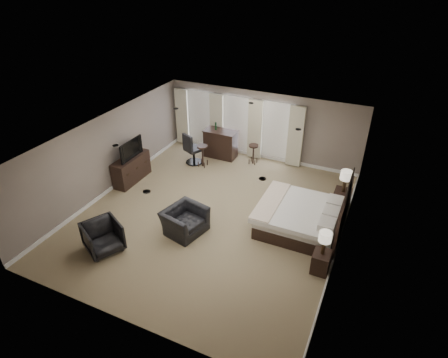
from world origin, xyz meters
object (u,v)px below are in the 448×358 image
at_px(nightstand_near, 321,262).
at_px(lamp_far, 345,181).
at_px(lamp_near, 324,243).
at_px(nightstand_far, 341,200).
at_px(tv, 130,155).
at_px(armchair_far, 103,236).
at_px(bar_stool_right, 253,154).
at_px(bar_stool_left, 203,156).
at_px(dresser, 131,169).
at_px(bar_counter, 221,144).
at_px(bed, 302,207).
at_px(armchair_near, 184,217).
at_px(desk_chair, 194,148).

height_order(nightstand_near, lamp_far, lamp_far).
bearing_deg(lamp_near, nightstand_far, 90.00).
bearing_deg(tv, lamp_far, -79.82).
xyz_separation_m(armchair_far, bar_stool_right, (1.86, 6.22, -0.08)).
bearing_deg(bar_stool_left, lamp_far, -7.87).
bearing_deg(dresser, bar_stool_left, 48.17).
height_order(dresser, bar_counter, bar_counter).
bearing_deg(bar_counter, tv, -124.53).
bearing_deg(nightstand_far, bar_stool_right, 154.40).
height_order(armchair_far, bar_stool_right, armchair_far).
relative_size(bar_stool_left, bar_stool_right, 1.09).
distance_m(lamp_near, tv, 7.12).
height_order(bed, dresser, bed).
relative_size(bar_counter, bar_stool_left, 1.51).
relative_size(nightstand_near, bar_stool_left, 0.66).
bearing_deg(dresser, armchair_near, -28.91).
bearing_deg(lamp_far, armchair_near, -142.42).
distance_m(bed, lamp_near, 1.71).
bearing_deg(lamp_near, armchair_near, -179.28).
relative_size(lamp_far, bar_stool_right, 0.91).
height_order(tv, armchair_near, tv).
distance_m(lamp_near, desk_chair, 6.70).
bearing_deg(tv, bed, -91.97).
height_order(nightstand_far, lamp_far, lamp_far).
bearing_deg(nightstand_near, dresser, 166.53).
relative_size(nightstand_near, bar_counter, 0.44).
relative_size(lamp_near, armchair_near, 0.57).
bearing_deg(armchair_far, lamp_near, -45.11).
distance_m(lamp_far, tv, 7.03).
distance_m(nightstand_far, lamp_far, 0.68).
relative_size(nightstand_near, bar_stool_right, 0.72).
xyz_separation_m(armchair_far, bar_counter, (0.50, 6.23, 0.09)).
height_order(nightstand_near, tv, tv).
bearing_deg(nightstand_near, bar_counter, 136.74).
height_order(lamp_far, desk_chair, lamp_far).
bearing_deg(bar_stool_right, nightstand_far, -25.60).
distance_m(bed, armchair_near, 3.31).
distance_m(lamp_far, bar_counter, 5.20).
bearing_deg(lamp_near, bar_stool_left, 145.03).
bearing_deg(armchair_near, bar_stool_right, 9.73).
xyz_separation_m(tv, bar_counter, (2.03, 2.95, -0.43)).
bearing_deg(lamp_far, tv, -169.82).
relative_size(dresser, armchair_far, 1.69).
bearing_deg(armchair_near, bar_counter, 26.25).
distance_m(nightstand_near, dresser, 7.12).
bearing_deg(tv, dresser, 0.00).
bearing_deg(bar_stool_left, nightstand_near, -34.97).
bearing_deg(lamp_far, nightstand_far, 0.00).
distance_m(lamp_near, bar_stool_right, 5.82).
bearing_deg(bed, lamp_near, -58.46).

